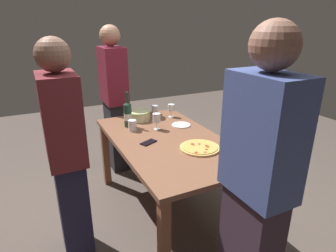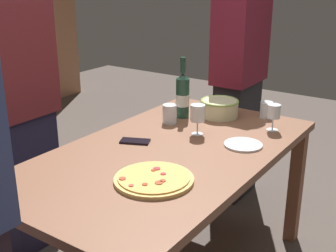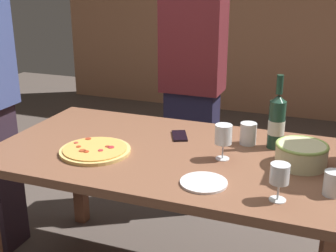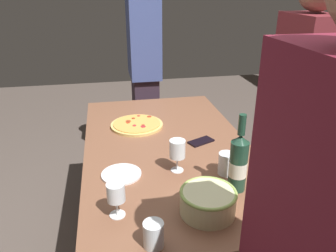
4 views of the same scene
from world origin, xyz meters
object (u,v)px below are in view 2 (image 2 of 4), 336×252
at_px(wine_bottle, 183,95).
at_px(wine_glass_near_pizza, 198,115).
at_px(cup_ceramic, 266,110).
at_px(cell_phone, 135,141).
at_px(side_plate, 243,145).
at_px(pizza, 154,179).
at_px(dining_table, 168,168).
at_px(wine_glass_by_bottle, 274,112).
at_px(person_guest_right, 20,110).
at_px(person_host, 239,78).
at_px(serving_bowl, 219,107).
at_px(cup_amber, 170,114).

distance_m(wine_bottle, wine_glass_near_pizza, 0.29).
distance_m(cup_ceramic, cell_phone, 0.82).
distance_m(wine_bottle, side_plate, 0.54).
bearing_deg(pizza, dining_table, 24.68).
height_order(wine_glass_by_bottle, person_guest_right, person_guest_right).
height_order(dining_table, person_host, person_host).
xyz_separation_m(side_plate, person_host, (0.84, 0.44, 0.11)).
bearing_deg(cup_ceramic, wine_bottle, 123.38).
bearing_deg(pizza, wine_glass_near_pizza, 13.36).
xyz_separation_m(side_plate, cell_phone, (-0.26, 0.46, 0.00)).
height_order(serving_bowl, side_plate, serving_bowl).
bearing_deg(dining_table, serving_bowl, 4.20).
relative_size(dining_table, pizza, 4.94).
xyz_separation_m(wine_glass_near_pizza, side_plate, (-0.01, -0.26, -0.10)).
height_order(serving_bowl, cup_amber, cup_amber).
xyz_separation_m(person_host, person_guest_right, (-1.25, 0.70, -0.03)).
bearing_deg(wine_glass_by_bottle, side_plate, 173.52).
distance_m(wine_glass_near_pizza, cup_amber, 0.24).
bearing_deg(wine_glass_near_pizza, person_host, 11.73).
xyz_separation_m(wine_bottle, person_host, (0.63, -0.05, -0.02)).
xyz_separation_m(wine_glass_near_pizza, person_host, (0.83, 0.17, 0.01)).
bearing_deg(wine_glass_by_bottle, cup_amber, 112.07).
distance_m(dining_table, cell_phone, 0.21).
bearing_deg(side_plate, person_guest_right, 109.82).
relative_size(serving_bowl, person_host, 0.13).
height_order(wine_bottle, wine_glass_near_pizza, wine_bottle).
relative_size(wine_glass_by_bottle, side_plate, 0.76).
xyz_separation_m(wine_bottle, person_guest_right, (-0.61, 0.65, -0.04)).
relative_size(dining_table, wine_glass_near_pizza, 10.07).
bearing_deg(person_guest_right, wine_glass_by_bottle, 20.35).
bearing_deg(cell_phone, cup_ceramic, -51.62).
xyz_separation_m(cup_amber, cell_phone, (-0.34, -0.02, -0.05)).
bearing_deg(cell_phone, side_plate, -84.65).
relative_size(cup_amber, cell_phone, 0.73).
height_order(pizza, person_host, person_host).
distance_m(serving_bowl, person_guest_right, 1.11).
relative_size(cup_ceramic, person_host, 0.06).
xyz_separation_m(pizza, cup_ceramic, (1.02, -0.05, 0.04)).
height_order(serving_bowl, wine_bottle, wine_bottle).
distance_m(wine_bottle, cell_phone, 0.48).
xyz_separation_m(serving_bowl, wine_glass_by_bottle, (-0.05, -0.35, 0.05)).
xyz_separation_m(wine_glass_by_bottle, cup_ceramic, (0.18, 0.11, -0.05)).
bearing_deg(wine_bottle, serving_bowl, -52.36).
xyz_separation_m(pizza, wine_bottle, (0.76, 0.35, 0.12)).
relative_size(cup_ceramic, cell_phone, 0.65).
bearing_deg(wine_glass_near_pizza, wine_glass_by_bottle, -46.85).
bearing_deg(dining_table, cell_phone, 93.10).
height_order(wine_bottle, wine_glass_by_bottle, wine_bottle).
bearing_deg(wine_bottle, pizza, -155.11).
xyz_separation_m(wine_bottle, side_plate, (-0.21, -0.48, -0.13)).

